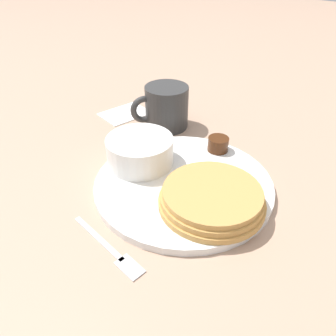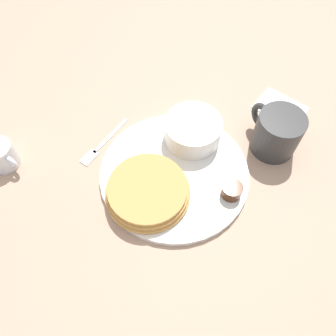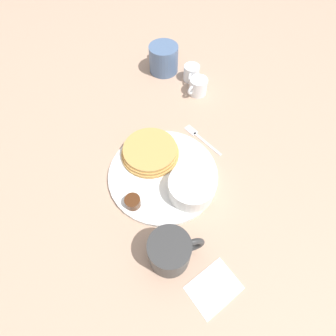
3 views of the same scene
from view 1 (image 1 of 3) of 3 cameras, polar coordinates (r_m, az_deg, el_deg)
ground_plane at (r=0.51m, az=2.67°, el=-3.29°), size 4.00×4.00×0.00m
plate at (r=0.51m, az=2.69°, el=-2.77°), size 0.28×0.28×0.01m
pancake_stack at (r=0.46m, az=7.65°, el=-5.13°), size 0.15×0.15×0.03m
bowl at (r=0.54m, az=-4.66°, el=3.34°), size 0.11×0.11×0.05m
syrup_cup at (r=0.58m, az=9.13°, el=3.98°), size 0.04×0.04×0.02m
butter_ramekin at (r=0.57m, az=-5.03°, el=3.86°), size 0.04×0.04×0.04m
coffee_mug at (r=0.66m, az=-0.45°, el=10.55°), size 0.11×0.09×0.08m
fork at (r=0.42m, az=-9.51°, el=-14.14°), size 0.04×0.13×0.00m
napkin at (r=0.74m, az=-7.51°, el=9.46°), size 0.12×0.10×0.00m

